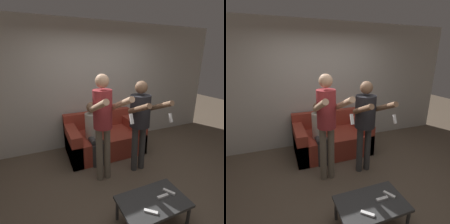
# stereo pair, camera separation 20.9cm
# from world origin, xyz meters

# --- Properties ---
(ground_plane) EXTENTS (14.00, 14.00, 0.00)m
(ground_plane) POSITION_xyz_m (0.00, 0.00, 0.00)
(ground_plane) COLOR brown
(wall_back) EXTENTS (6.40, 0.06, 2.70)m
(wall_back) POSITION_xyz_m (0.00, 1.82, 1.35)
(wall_back) COLOR #B7B2A8
(wall_back) RESTS_ON ground_plane
(couch) EXTENTS (1.55, 0.94, 0.81)m
(couch) POSITION_xyz_m (0.03, 1.31, 0.28)
(couch) COLOR #9E3828
(couch) RESTS_ON ground_plane
(person_standing_left) EXTENTS (0.41, 0.77, 1.75)m
(person_standing_left) POSITION_xyz_m (-0.30, 0.42, 1.09)
(person_standing_left) COLOR #6B6051
(person_standing_left) RESTS_ON ground_plane
(person_standing_right) EXTENTS (0.46, 0.72, 1.61)m
(person_standing_right) POSITION_xyz_m (0.36, 0.43, 1.01)
(person_standing_right) COLOR #383838
(person_standing_right) RESTS_ON ground_plane
(person_seated) EXTENTS (0.28, 0.51, 1.17)m
(person_seated) POSITION_xyz_m (-0.26, 1.07, 0.64)
(person_seated) COLOR #383838
(person_seated) RESTS_ON ground_plane
(coffee_table) EXTENTS (0.82, 0.51, 0.34)m
(coffee_table) POSITION_xyz_m (-0.06, -0.58, 0.31)
(coffee_table) COLOR #2D2D2D
(coffee_table) RESTS_ON ground_plane
(remote_near) EXTENTS (0.14, 0.13, 0.02)m
(remote_near) POSITION_xyz_m (-0.18, -0.71, 0.36)
(remote_near) COLOR white
(remote_near) RESTS_ON coffee_table
(remote_mid) EXTENTS (0.15, 0.04, 0.02)m
(remote_mid) POSITION_xyz_m (0.08, -0.58, 0.36)
(remote_mid) COLOR white
(remote_mid) RESTS_ON coffee_table
(remote_far) EXTENTS (0.11, 0.15, 0.02)m
(remote_far) POSITION_xyz_m (0.20, -0.55, 0.36)
(remote_far) COLOR white
(remote_far) RESTS_ON coffee_table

